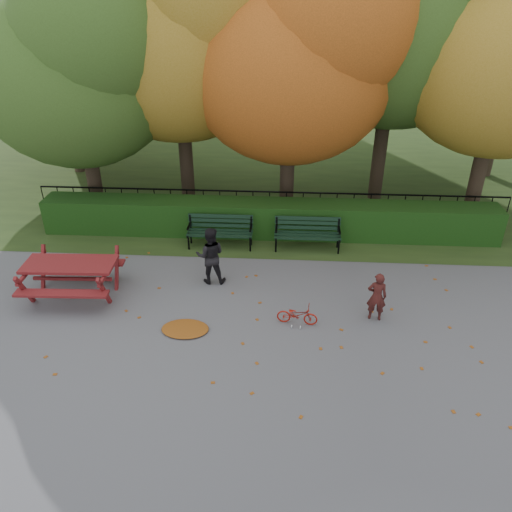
# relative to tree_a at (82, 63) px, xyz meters

# --- Properties ---
(ground) EXTENTS (90.00, 90.00, 0.00)m
(ground) POSITION_rel_tree_a_xyz_m (5.19, -5.58, -4.52)
(ground) COLOR slate
(ground) RESTS_ON ground
(grass_strip) EXTENTS (90.00, 90.00, 0.00)m
(grass_strip) POSITION_rel_tree_a_xyz_m (5.19, 8.42, -4.52)
(grass_strip) COLOR #263917
(grass_strip) RESTS_ON ground
(hedge) EXTENTS (13.00, 0.90, 1.00)m
(hedge) POSITION_rel_tree_a_xyz_m (5.19, -1.08, -4.02)
(hedge) COLOR #12330E
(hedge) RESTS_ON ground
(iron_fence) EXTENTS (14.00, 0.04, 1.02)m
(iron_fence) POSITION_rel_tree_a_xyz_m (5.19, -0.28, -3.98)
(iron_fence) COLOR black
(iron_fence) RESTS_ON ground
(tree_a) EXTENTS (5.88, 5.60, 7.48)m
(tree_a) POSITION_rel_tree_a_xyz_m (0.00, 0.00, 0.00)
(tree_a) COLOR black
(tree_a) RESTS_ON ground
(tree_b) EXTENTS (6.72, 6.40, 8.79)m
(tree_b) POSITION_rel_tree_a_xyz_m (2.74, 1.17, 0.88)
(tree_b) COLOR black
(tree_b) RESTS_ON ground
(tree_c) EXTENTS (6.30, 6.00, 8.00)m
(tree_c) POSITION_rel_tree_a_xyz_m (6.02, 0.38, 0.30)
(tree_c) COLOR black
(tree_c) RESTS_ON ground
(tree_d) EXTENTS (7.14, 6.80, 9.58)m
(tree_d) POSITION_rel_tree_a_xyz_m (9.07, 1.65, 1.46)
(tree_d) COLOR black
(tree_d) RESTS_ON ground
(tree_f) EXTENTS (6.93, 6.60, 9.19)m
(tree_f) POSITION_rel_tree_a_xyz_m (-1.94, 3.66, 1.17)
(tree_f) COLOR black
(tree_f) RESTS_ON ground
(bench_left) EXTENTS (1.80, 0.57, 0.88)m
(bench_left) POSITION_rel_tree_a_xyz_m (3.89, -1.88, -4.00)
(bench_left) COLOR black
(bench_left) RESTS_ON ground
(bench_right) EXTENTS (1.80, 0.57, 0.88)m
(bench_right) POSITION_rel_tree_a_xyz_m (6.29, -1.88, -4.00)
(bench_right) COLOR black
(bench_right) RESTS_ON ground
(picnic_table) EXTENTS (2.13, 1.74, 1.01)m
(picnic_table) POSITION_rel_tree_a_xyz_m (0.76, -4.57, -3.83)
(picnic_table) COLOR maroon
(picnic_table) RESTS_ON ground
(leaf_pile) EXTENTS (1.13, 0.87, 0.07)m
(leaf_pile) POSITION_rel_tree_a_xyz_m (3.60, -5.73, -4.48)
(leaf_pile) COLOR brown
(leaf_pile) RESTS_ON ground
(leaf_scatter) EXTENTS (9.00, 5.70, 0.01)m
(leaf_scatter) POSITION_rel_tree_a_xyz_m (5.19, -5.28, -4.51)
(leaf_scatter) COLOR brown
(leaf_scatter) RESTS_ON ground
(child) EXTENTS (0.45, 0.32, 1.15)m
(child) POSITION_rel_tree_a_xyz_m (7.69, -5.05, -3.94)
(child) COLOR #411714
(child) RESTS_ON ground
(adult) EXTENTS (0.74, 0.60, 1.45)m
(adult) POSITION_rel_tree_a_xyz_m (3.89, -3.75, -3.79)
(adult) COLOR black
(adult) RESTS_ON ground
(bicycle) EXTENTS (0.91, 0.40, 0.46)m
(bicycle) POSITION_rel_tree_a_xyz_m (5.99, -5.34, -4.29)
(bicycle) COLOR #A2190E
(bicycle) RESTS_ON ground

